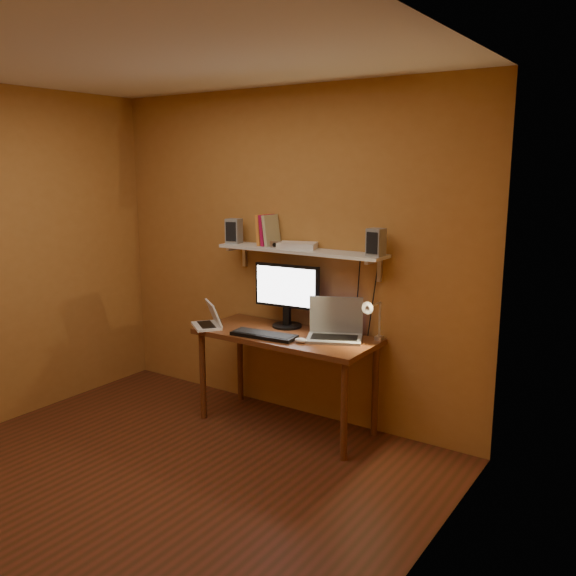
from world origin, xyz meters
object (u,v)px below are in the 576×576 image
Objects in this scene: desk at (286,344)px; speaker_left at (234,231)px; netbook at (210,320)px; wall_shelf at (300,251)px; mouse at (301,340)px; shelf_camera at (276,245)px; keyboard at (264,335)px; speaker_right at (376,242)px; router at (297,246)px; monitor at (287,292)px; desk_lamp at (373,315)px; laptop at (335,328)px.

speaker_left is (-0.64, 0.19, 0.81)m from desk.
speaker_left reaches higher than netbook.
wall_shelf is 14.45× the size of mouse.
shelf_camera is at bearing 72.07° from netbook.
netbook reaches higher than keyboard.
keyboard is 1.07m from speaker_right.
desk is 4.85× the size of router.
wall_shelf is at bearing 7.89° from monitor.
shelf_camera is at bearing -158.33° from monitor.
desk is 0.65m from netbook.
mouse is (0.84, 0.03, -0.04)m from netbook.
shelf_camera is (-0.84, 0.00, 0.44)m from desk_lamp.
netbook is 1.31m from desk_lamp.
mouse is 0.88m from speaker_right.
desk is 0.72m from wall_shelf.
netbook is (-0.50, -0.34, -0.22)m from monitor.
speaker_left reaches higher than desk_lamp.
router reaches higher than desk.
shelf_camera is 0.17m from router.
wall_shelf is 0.20m from shelf_camera.
speaker_right is (1.25, 0.35, 0.67)m from netbook.
keyboard is (-0.45, -0.27, -0.06)m from laptop.
monitor is 1.15× the size of laptop.
monitor is 0.38m from shelf_camera.
speaker_left is 0.47m from shelf_camera.
netbook is 1.77× the size of speaker_right.
desk is at bearing -28.80° from speaker_left.
laptop reaches higher than desk.
laptop is at bearing 52.87° from netbook.
desk is at bearing 52.71° from netbook.
desk is at bearing -82.32° from router.
wall_shelf reaches higher than monitor.
netbook reaches higher than mouse.
desk is 0.21m from keyboard.
keyboard is (0.02, -0.33, -0.27)m from monitor.
wall_shelf reaches higher than mouse.
shelf_camera reaches higher than laptop.
mouse is 0.26× the size of desk_lamp.
laptop is 0.29m from mouse.
shelf_camera reaches higher than keyboard.
keyboard is 1.73× the size of router.
wall_shelf is 0.65m from speaker_left.
laptop is 1.01m from netbook.
netbook is 0.69× the size of keyboard.
speaker_right is at bearing 15.76° from desk.
desk_lamp is at bearing 15.26° from keyboard.
keyboard is (-0.09, -0.36, -0.60)m from wall_shelf.
speaker_left is at bearing -176.80° from speaker_right.
netbook is at bearing -148.93° from wall_shelf.
desk_lamp is 1.87× the size of speaker_left.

